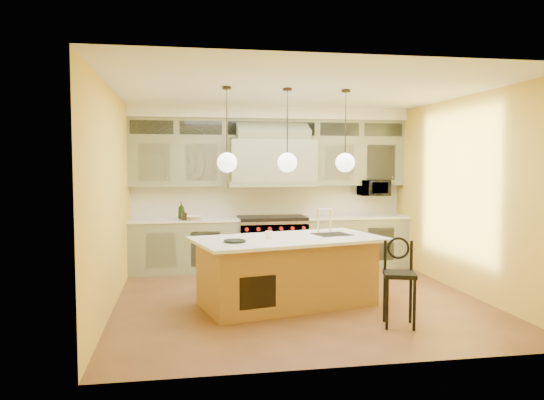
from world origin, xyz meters
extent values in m
plane|color=brown|center=(0.00, 0.00, 0.00)|extent=(5.00, 5.00, 0.00)
plane|color=white|center=(0.00, 0.00, 2.90)|extent=(5.00, 5.00, 0.00)
plane|color=yellow|center=(0.00, 2.50, 1.45)|extent=(5.00, 0.00, 5.00)
plane|color=yellow|center=(0.00, -2.50, 1.45)|extent=(5.00, 0.00, 5.00)
plane|color=yellow|center=(-2.50, 0.00, 1.45)|extent=(0.00, 5.00, 5.00)
plane|color=yellow|center=(2.50, 0.00, 1.45)|extent=(0.00, 5.00, 5.00)
cube|color=gray|center=(-1.55, 2.17, 0.45)|extent=(1.90, 0.65, 0.90)
cube|color=gray|center=(1.55, 2.17, 0.45)|extent=(1.90, 0.65, 0.90)
cube|color=white|center=(-1.55, 2.17, 0.92)|extent=(1.90, 0.68, 0.04)
cube|color=white|center=(1.55, 2.17, 0.92)|extent=(1.90, 0.68, 0.04)
cube|color=silver|center=(0.00, 2.48, 1.22)|extent=(5.00, 0.04, 0.56)
cube|color=gray|center=(-1.62, 2.33, 1.93)|extent=(1.75, 0.35, 0.85)
cube|color=gray|center=(1.62, 2.33, 1.93)|extent=(1.75, 0.35, 0.85)
cube|color=gray|center=(0.00, 2.15, 1.95)|extent=(1.50, 0.70, 0.75)
cube|color=#757656|center=(0.00, 2.15, 1.55)|extent=(1.60, 0.76, 0.10)
cube|color=#333833|center=(0.00, 2.33, 2.53)|extent=(5.00, 0.35, 0.35)
cube|color=white|center=(0.00, 2.31, 2.80)|extent=(5.00, 0.47, 0.20)
cube|color=silver|center=(0.00, 2.15, 0.45)|extent=(1.20, 0.70, 0.90)
cube|color=black|center=(0.00, 2.15, 0.93)|extent=(1.20, 0.70, 0.06)
cube|color=silver|center=(0.00, 1.83, 0.78)|extent=(1.20, 0.06, 0.14)
cube|color=olive|center=(-0.21, -0.25, 0.44)|extent=(2.42, 1.56, 0.88)
cube|color=white|center=(-0.20, -0.30, 0.90)|extent=(2.72, 1.86, 0.04)
cube|color=black|center=(0.46, -0.09, 0.90)|extent=(0.56, 0.53, 0.05)
cylinder|color=black|center=(0.71, -1.50, 0.30)|extent=(0.04, 0.04, 0.59)
cylinder|color=black|center=(1.00, -1.59, 0.30)|extent=(0.04, 0.04, 0.59)
cylinder|color=black|center=(0.80, -1.21, 0.30)|extent=(0.04, 0.04, 0.59)
cylinder|color=black|center=(1.09, -1.30, 0.30)|extent=(0.04, 0.04, 0.59)
cube|color=black|center=(0.90, -1.40, 0.61)|extent=(0.45, 0.45, 0.05)
torus|color=black|center=(0.94, -1.25, 0.90)|extent=(0.26, 0.10, 0.26)
imported|color=black|center=(1.95, 2.25, 1.45)|extent=(0.54, 0.37, 0.30)
imported|color=black|center=(-1.60, 2.15, 1.09)|extent=(0.13, 0.13, 0.30)
imported|color=black|center=(-1.55, 1.92, 1.03)|extent=(0.10, 0.10, 0.19)
imported|color=silver|center=(-1.38, 1.95, 0.98)|extent=(0.35, 0.35, 0.07)
imported|color=white|center=(-0.47, -0.37, 0.97)|extent=(0.12, 0.12, 0.10)
cylinder|color=#2D2319|center=(-1.01, -0.25, 2.88)|extent=(0.12, 0.12, 0.03)
cylinder|color=#2D2319|center=(-1.01, -0.25, 2.44)|extent=(0.02, 0.02, 0.93)
sphere|color=white|center=(-1.01, -0.25, 1.92)|extent=(0.26, 0.26, 0.26)
cylinder|color=#2D2319|center=(-0.21, -0.25, 2.88)|extent=(0.12, 0.12, 0.03)
cylinder|color=#2D2319|center=(-0.21, -0.25, 2.44)|extent=(0.02, 0.02, 0.93)
sphere|color=white|center=(-0.21, -0.25, 1.92)|extent=(0.26, 0.26, 0.26)
cylinder|color=#2D2319|center=(0.59, -0.25, 2.88)|extent=(0.12, 0.12, 0.03)
cylinder|color=#2D2319|center=(0.59, -0.25, 2.44)|extent=(0.02, 0.02, 0.93)
sphere|color=white|center=(0.59, -0.25, 1.92)|extent=(0.26, 0.26, 0.26)
camera|label=1|loc=(-1.61, -7.16, 1.91)|focal=35.00mm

